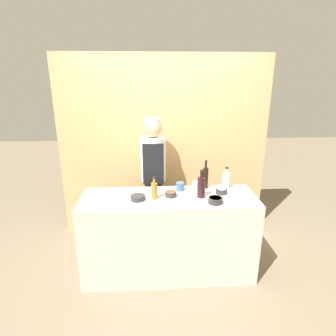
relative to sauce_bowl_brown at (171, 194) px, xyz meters
name	(u,v)px	position (x,y,z in m)	size (l,w,h in m)	color
ground_plane	(169,270)	(-0.02, -0.01, -0.95)	(14.00, 14.00, 0.00)	#756651
cabinet_wall	(164,148)	(-0.02, 0.97, 0.25)	(2.73, 0.18, 2.40)	tan
counter	(169,235)	(-0.02, -0.01, -0.49)	(1.85, 0.61, 0.92)	beige
sauce_bowl_brown	(171,194)	(0.00, 0.00, 0.00)	(0.12, 0.12, 0.05)	#2D2D2D
sauce_bowl_green	(215,200)	(0.43, -0.19, 0.00)	(0.14, 0.14, 0.06)	#2D2D2D
sauce_bowl_white	(221,191)	(0.55, 0.05, 0.00)	(0.12, 0.12, 0.06)	#2D2D2D
sauce_bowl_yellow	(138,197)	(-0.34, -0.06, 0.00)	(0.15, 0.15, 0.05)	#2D2D2D
cutting_board	(106,195)	(-0.69, 0.05, -0.02)	(0.32, 0.18, 0.02)	white
bottle_vinegar	(154,190)	(-0.17, -0.05, 0.06)	(0.06, 0.06, 0.24)	olive
bottle_soy	(205,177)	(0.40, 0.21, 0.10)	(0.06, 0.06, 0.33)	black
bottle_clear	(226,180)	(0.63, 0.17, 0.07)	(0.08, 0.08, 0.26)	silver
bottle_wine	(201,187)	(0.31, -0.04, 0.09)	(0.08, 0.08, 0.30)	black
cup_blue	(180,186)	(0.11, 0.16, 0.02)	(0.09, 0.09, 0.09)	#386093
cup_steel	(196,185)	(0.29, 0.19, 0.01)	(0.09, 0.09, 0.09)	#B7B7BC
chef_center	(153,177)	(-0.18, 0.62, -0.03)	(0.31, 0.31, 1.65)	#28282D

